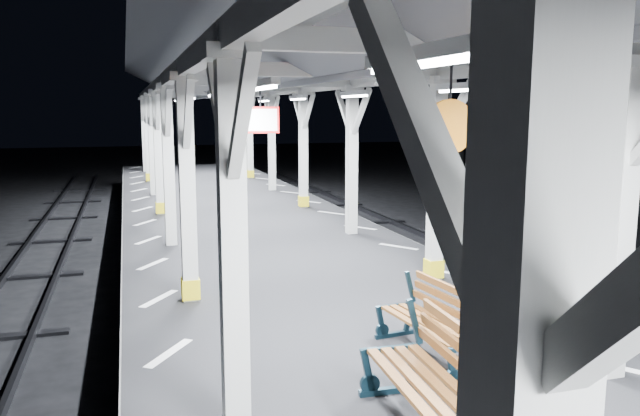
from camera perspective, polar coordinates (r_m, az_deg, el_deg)
name	(u,v)px	position (r m, az deg, el deg)	size (l,w,h in m)	color
ground	(365,405)	(8.53, 4.11, -17.49)	(120.00, 120.00, 0.00)	black
platform	(365,368)	(8.32, 4.16, -14.41)	(6.00, 50.00, 1.00)	black
hazard_stripes_left	(169,353)	(7.64, -13.63, -12.76)	(1.00, 48.00, 0.01)	silver
hazard_stripes_right	(530,313)	(9.27, 18.62, -9.05)	(1.00, 48.00, 0.01)	silver
canopy	(370,45)	(7.66, 4.56, 14.62)	(5.40, 49.00, 4.65)	beige
bench_near	(439,380)	(5.62, 10.83, -15.15)	(0.77, 1.84, 0.98)	#0F2530
bench_mid	(436,320)	(7.31, 10.52, -10.00)	(0.73, 1.59, 0.83)	#0F2530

